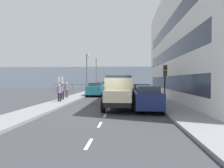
% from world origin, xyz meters
% --- Properties ---
extents(ground_plane, '(80.00, 80.00, 0.00)m').
position_xyz_m(ground_plane, '(0.00, -7.97, 0.00)').
color(ground_plane, '#38383D').
extents(sidewalk_left, '(2.15, 38.42, 0.15)m').
position_xyz_m(sidewalk_left, '(-4.68, -7.97, 0.07)').
color(sidewalk_left, gray).
rests_on(sidewalk_left, ground_plane).
extents(sidewalk_right, '(2.15, 38.42, 0.15)m').
position_xyz_m(sidewalk_right, '(4.68, -7.97, 0.07)').
color(sidewalk_right, gray).
rests_on(sidewalk_right, ground_plane).
extents(road_centreline_markings, '(0.12, 34.97, 0.01)m').
position_xyz_m(road_centreline_markings, '(0.00, -7.76, 0.00)').
color(road_centreline_markings, silver).
rests_on(road_centreline_markings, ground_plane).
extents(building_terrace, '(7.24, 26.04, 12.34)m').
position_xyz_m(building_terrace, '(-9.36, -8.78, 6.17)').
color(building_terrace, silver).
rests_on(building_terrace, ground_plane).
extents(sea_horizon, '(80.00, 0.80, 5.00)m').
position_xyz_m(sea_horizon, '(0.00, -30.19, 2.50)').
color(sea_horizon, '#8C9EAD').
rests_on(sea_horizon, ground_plane).
extents(seawall_railing, '(28.08, 0.08, 1.20)m').
position_xyz_m(seawall_railing, '(-0.00, -26.59, 0.92)').
color(seawall_railing, '#4C5156').
rests_on(seawall_railing, ground_plane).
extents(truck_vintage_cream, '(2.17, 5.64, 2.43)m').
position_xyz_m(truck_vintage_cream, '(-0.72, -0.84, 1.18)').
color(truck_vintage_cream, black).
rests_on(truck_vintage_cream, ground_plane).
extents(car_navy_kerbside_near, '(1.81, 4.02, 1.72)m').
position_xyz_m(car_navy_kerbside_near, '(-2.66, -0.23, 0.89)').
color(car_navy_kerbside_near, navy).
rests_on(car_navy_kerbside_near, ground_plane).
extents(car_maroon_kerbside_1, '(1.83, 4.39, 1.72)m').
position_xyz_m(car_maroon_kerbside_1, '(-2.66, -5.18, 0.90)').
color(car_maroon_kerbside_1, maroon).
rests_on(car_maroon_kerbside_1, ground_plane).
extents(car_teal_oppositeside_0, '(1.95, 4.50, 1.72)m').
position_xyz_m(car_teal_oppositeside_0, '(2.66, -11.65, 0.90)').
color(car_teal_oppositeside_0, '#1E6670').
rests_on(car_teal_oppositeside_0, ground_plane).
extents(car_white_oppositeside_1, '(1.94, 4.68, 1.72)m').
position_xyz_m(car_white_oppositeside_1, '(2.66, -17.82, 0.90)').
color(car_white_oppositeside_1, white).
rests_on(car_white_oppositeside_1, ground_plane).
extents(car_grey_oppositeside_2, '(1.86, 4.55, 1.72)m').
position_xyz_m(car_grey_oppositeside_2, '(2.66, -24.47, 0.90)').
color(car_grey_oppositeside_2, slate).
rests_on(car_grey_oppositeside_2, ground_plane).
extents(pedestrian_with_bag, '(0.53, 0.34, 1.57)m').
position_xyz_m(pedestrian_with_bag, '(4.76, -4.01, 1.07)').
color(pedestrian_with_bag, black).
rests_on(pedestrian_with_bag, sidewalk_right).
extents(pedestrian_strolling, '(0.53, 0.34, 1.71)m').
position_xyz_m(pedestrian_strolling, '(5.06, -5.68, 1.16)').
color(pedestrian_strolling, black).
rests_on(pedestrian_strolling, sidewalk_right).
extents(pedestrian_in_dark_coat, '(0.53, 0.34, 1.68)m').
position_xyz_m(pedestrian_in_dark_coat, '(5.27, -7.75, 1.13)').
color(pedestrian_in_dark_coat, '#4C473D').
rests_on(pedestrian_in_dark_coat, sidewalk_right).
extents(traffic_light_near, '(0.28, 0.41, 3.20)m').
position_xyz_m(traffic_light_near, '(-4.52, -3.54, 2.47)').
color(traffic_light_near, black).
rests_on(traffic_light_near, sidewalk_left).
extents(lamp_post_promenade, '(0.32, 1.14, 5.78)m').
position_xyz_m(lamp_post_promenade, '(4.50, -15.00, 3.64)').
color(lamp_post_promenade, '#59595B').
rests_on(lamp_post_promenade, sidewalk_right).
extents(lamp_post_far, '(0.32, 1.14, 6.46)m').
position_xyz_m(lamp_post_far, '(4.88, -26.35, 4.00)').
color(lamp_post_far, '#59595B').
rests_on(lamp_post_far, sidewalk_right).
extents(street_sign, '(0.50, 0.07, 2.25)m').
position_xyz_m(street_sign, '(4.97, -4.93, 1.68)').
color(street_sign, '#4C4C4C').
rests_on(street_sign, sidewalk_right).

